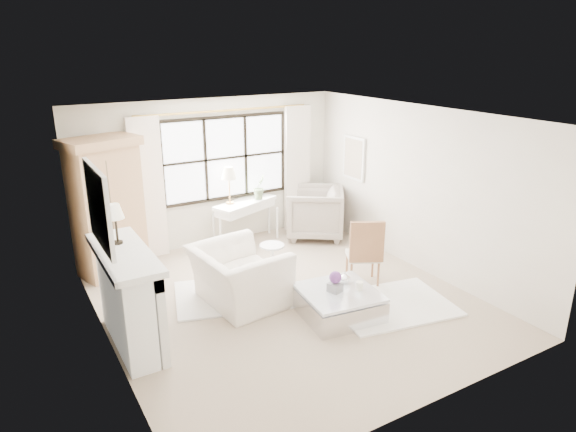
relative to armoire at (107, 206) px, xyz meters
name	(u,v)px	position (x,y,z in m)	size (l,w,h in m)	color
floor	(286,300)	(1.96, -2.31, -1.14)	(5.50, 5.50, 0.00)	tan
ceiling	(286,116)	(1.96, -2.31, 1.56)	(5.50, 5.50, 0.00)	white
wall_back	(211,173)	(1.96, 0.44, 0.21)	(5.00, 5.00, 0.00)	silver
wall_front	(431,291)	(1.96, -5.06, 0.21)	(5.00, 5.00, 0.00)	silver
wall_left	(101,248)	(-0.54, -2.31, 0.21)	(5.50, 5.50, 0.00)	beige
wall_right	(419,189)	(4.46, -2.31, 0.21)	(5.50, 5.50, 0.00)	beige
window_pane	(226,158)	(2.26, 0.42, 0.46)	(2.40, 0.02, 1.50)	white
window_frame	(226,158)	(2.26, 0.41, 0.46)	(2.50, 0.04, 1.50)	black
curtain_rod	(225,110)	(2.26, 0.36, 1.33)	(0.04, 0.04, 3.30)	#B99040
curtain_left	(148,189)	(0.76, 0.34, 0.10)	(0.55, 0.10, 2.47)	white
curtain_right	(297,169)	(3.76, 0.34, 0.10)	(0.55, 0.10, 2.47)	silver
fireplace	(126,297)	(-0.31, -2.31, -0.49)	(0.58, 1.66, 1.26)	silver
mirror_frame	(98,207)	(-0.51, -2.31, 0.70)	(0.05, 1.15, 0.95)	silver
mirror_glass	(101,207)	(-0.48, -2.31, 0.70)	(0.02, 1.00, 0.80)	silver
art_frame	(354,158)	(4.43, -0.61, 0.41)	(0.04, 0.62, 0.82)	silver
art_canvas	(353,158)	(4.41, -0.61, 0.41)	(0.01, 0.52, 0.72)	#B9A68F
mantel_lamp	(115,213)	(-0.29, -2.04, 0.51)	(0.22, 0.22, 0.51)	black
armoire	(107,206)	(0.00, 0.00, 0.00)	(1.28, 1.01, 2.24)	tan
console_table	(246,221)	(2.50, 0.14, -0.74)	(1.37, 0.89, 0.80)	white
console_lamp	(229,174)	(2.20, 0.16, 0.22)	(0.28, 0.28, 0.69)	#AE7B3C
orchid_plant	(259,187)	(2.80, 0.14, -0.11)	(0.25, 0.21, 0.46)	#647C53
side_table	(272,255)	(2.23, -1.38, -0.81)	(0.40, 0.40, 0.51)	white
rug_left	(235,294)	(1.37, -1.78, -1.12)	(1.75, 1.24, 0.03)	white
rug_right	(392,305)	(3.19, -3.23, -1.12)	(1.68, 1.26, 0.03)	white
club_armchair	(239,276)	(1.34, -2.02, -0.72)	(1.29, 1.13, 0.84)	white
wingback_chair	(315,212)	(3.79, -0.29, -0.65)	(1.04, 1.07, 0.98)	#9E9286
french_chair	(363,265)	(3.28, -2.43, -0.83)	(0.65, 0.65, 1.08)	#9D6842
coffee_table	(338,304)	(2.36, -3.06, -0.96)	(1.12, 1.12, 0.38)	silver
planter_box	(335,287)	(2.30, -3.05, -0.70)	(0.17, 0.17, 0.13)	gray
planter_flowers	(335,277)	(2.30, -3.05, -0.55)	(0.17, 0.17, 0.17)	#5C2D71
pillar_candle	(359,286)	(2.61, -3.18, -0.70)	(0.10, 0.10, 0.12)	white
coffee_vase	(345,277)	(2.58, -2.90, -0.68)	(0.16, 0.16, 0.17)	silver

